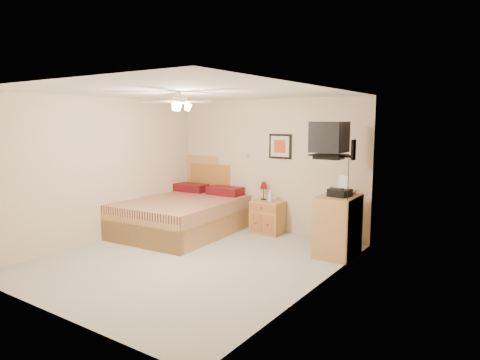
{
  "coord_description": "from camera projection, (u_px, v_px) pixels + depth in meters",
  "views": [
    {
      "loc": [
        4.13,
        -4.76,
        2.09
      ],
      "look_at": [
        0.27,
        0.9,
        1.14
      ],
      "focal_mm": 32.0,
      "sensor_mm": 36.0,
      "label": 1
    }
  ],
  "objects": [
    {
      "name": "framed_picture",
      "position": [
        280.0,
        146.0,
        7.93
      ],
      "size": [
        0.46,
        0.04,
        0.46
      ],
      "primitive_type": "cube",
      "color": "black",
      "rests_on": "wall_back"
    },
    {
      "name": "lotion_bottle",
      "position": [
        270.0,
        195.0,
        7.89
      ],
      "size": [
        0.11,
        0.11,
        0.25
      ],
      "primitive_type": "imported",
      "rotation": [
        0.0,
        0.0,
        0.1
      ],
      "color": "silver",
      "rests_on": "nightstand"
    },
    {
      "name": "ceiling_fan",
      "position": [
        180.0,
        102.0,
        5.99
      ],
      "size": [
        1.14,
        1.14,
        0.28
      ],
      "primitive_type": null,
      "color": "white",
      "rests_on": "ceiling"
    },
    {
      "name": "floor",
      "position": [
        192.0,
        260.0,
        6.48
      ],
      "size": [
        4.5,
        4.5,
        0.0
      ],
      "primitive_type": "plane",
      "color": "#A29E93",
      "rests_on": "ground"
    },
    {
      "name": "fax_machine",
      "position": [
        340.0,
        186.0,
        6.5
      ],
      "size": [
        0.34,
        0.35,
        0.31
      ],
      "primitive_type": null,
      "rotation": [
        0.0,
        0.0,
        -0.14
      ],
      "color": "black",
      "rests_on": "dresser"
    },
    {
      "name": "dresser",
      "position": [
        338.0,
        226.0,
        6.66
      ],
      "size": [
        0.59,
        0.82,
        0.94
      ],
      "primitive_type": "cube",
      "rotation": [
        0.0,
        0.0,
        0.05
      ],
      "color": "#9E682F",
      "rests_on": "ground"
    },
    {
      "name": "wall_back",
      "position": [
        268.0,
        165.0,
        8.15
      ],
      "size": [
        4.0,
        0.04,
        2.5
      ],
      "primitive_type": "cube",
      "color": "beige",
      "rests_on": "ground"
    },
    {
      "name": "wall_tv",
      "position": [
        339.0,
        140.0,
        6.35
      ],
      "size": [
        0.56,
        0.46,
        0.58
      ],
      "primitive_type": null,
      "color": "black",
      "rests_on": "wall_right"
    },
    {
      "name": "wall_front",
      "position": [
        49.0,
        202.0,
        4.47
      ],
      "size": [
        4.0,
        0.04,
        2.5
      ],
      "primitive_type": "cube",
      "color": "beige",
      "rests_on": "ground"
    },
    {
      "name": "wall_right",
      "position": [
        316.0,
        191.0,
        5.19
      ],
      "size": [
        0.04,
        4.5,
        2.5
      ],
      "primitive_type": "cube",
      "color": "beige",
      "rests_on": "ground"
    },
    {
      "name": "nightstand",
      "position": [
        268.0,
        217.0,
        8.0
      ],
      "size": [
        0.58,
        0.44,
        0.61
      ],
      "primitive_type": "cube",
      "rotation": [
        0.0,
        0.0,
        0.03
      ],
      "color": "#9D6C34",
      "rests_on": "ground"
    },
    {
      "name": "table_lamp",
      "position": [
        264.0,
        191.0,
        8.06
      ],
      "size": [
        0.23,
        0.23,
        0.34
      ],
      "primitive_type": null,
      "rotation": [
        0.0,
        0.0,
        -0.28
      ],
      "color": "#61020A",
      "rests_on": "nightstand"
    },
    {
      "name": "magazine_upper",
      "position": [
        343.0,
        190.0,
        6.86
      ],
      "size": [
        0.26,
        0.33,
        0.02
      ],
      "primitive_type": "imported",
      "rotation": [
        0.0,
        0.0,
        -0.15
      ],
      "color": "gray",
      "rests_on": "magazine_lower"
    },
    {
      "name": "wall_left",
      "position": [
        103.0,
        170.0,
        7.43
      ],
      "size": [
        0.04,
        4.5,
        2.5
      ],
      "primitive_type": "cube",
      "color": "beige",
      "rests_on": "ground"
    },
    {
      "name": "magazine_lower",
      "position": [
        342.0,
        192.0,
        6.84
      ],
      "size": [
        0.3,
        0.34,
        0.03
      ],
      "primitive_type": "imported",
      "rotation": [
        0.0,
        0.0,
        0.42
      ],
      "color": "beige",
      "rests_on": "dresser"
    },
    {
      "name": "bed",
      "position": [
        181.0,
        193.0,
        7.97
      ],
      "size": [
        1.92,
        2.44,
        1.51
      ],
      "primitive_type": null,
      "rotation": [
        0.0,
        0.0,
        0.06
      ],
      "color": "#9F6431",
      "rests_on": "ground"
    },
    {
      "name": "ceiling",
      "position": [
        189.0,
        92.0,
        6.14
      ],
      "size": [
        4.0,
        4.5,
        0.04
      ],
      "primitive_type": "cube",
      "color": "white",
      "rests_on": "ground"
    }
  ]
}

